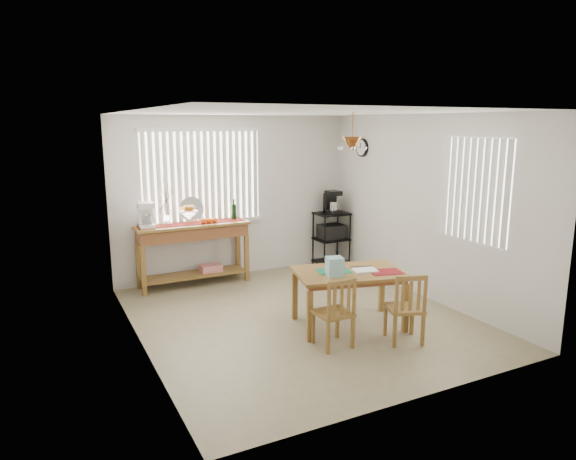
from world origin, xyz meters
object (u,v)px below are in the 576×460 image
chair_left (335,313)px  chair_right (406,308)px  sideboard (194,239)px  dining_table (349,277)px  cart_items (332,202)px  wire_cart (331,234)px

chair_left → chair_right: bearing=-17.6°
sideboard → dining_table: (1.22, -2.48, -0.11)m
sideboard → cart_items: (2.49, 0.01, 0.40)m
dining_table → cart_items: bearing=63.0°
cart_items → sideboard: bearing=-179.8°
cart_items → chair_right: (-0.97, -3.21, -0.72)m
chair_right → cart_items: bearing=73.2°
sideboard → wire_cart: (2.49, -0.00, -0.16)m
wire_cart → cart_items: cart_items is taller
dining_table → chair_left: (-0.49, -0.47, -0.22)m
wire_cart → chair_right: (-0.97, -3.20, -0.16)m
sideboard → chair_left: sideboard is taller
sideboard → wire_cart: 2.49m
cart_items → dining_table: cart_items is taller
sideboard → cart_items: bearing=0.2°
wire_cart → dining_table: wire_cart is taller
wire_cart → sideboard: bearing=180.0°
chair_left → chair_right: 0.83m
cart_items → dining_table: bearing=-117.0°
dining_table → chair_left: 0.71m
sideboard → chair_right: bearing=-64.7°
wire_cart → dining_table: size_ratio=0.64×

